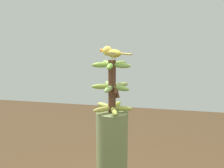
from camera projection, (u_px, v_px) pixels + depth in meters
name	position (u px, v px, depth m)	size (l,w,h in m)	color
banana_bunch	(112.00, 87.00, 1.84)	(0.28, 0.27, 0.35)	#4C2D1E
perched_bird	(111.00, 52.00, 1.78)	(0.22, 0.12, 0.09)	#C68933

